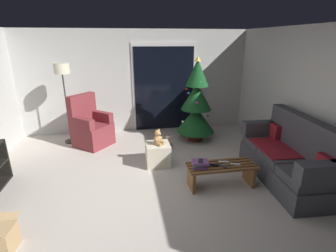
{
  "coord_description": "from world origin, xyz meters",
  "views": [
    {
      "loc": [
        -0.3,
        -3.33,
        2.26
      ],
      "look_at": [
        0.4,
        0.7,
        0.85
      ],
      "focal_mm": 26.93,
      "sensor_mm": 36.0,
      "label": 1
    }
  ],
  "objects_px": {
    "coffee_table": "(221,172)",
    "book_stack": "(200,164)",
    "remote_silver": "(235,164)",
    "armchair": "(91,128)",
    "christmas_tree": "(196,105)",
    "remote_graphite": "(222,166)",
    "floor_lamp": "(63,76)",
    "couch": "(289,158)",
    "ottoman": "(158,154)",
    "cell_phone": "(201,161)",
    "teddy_bear_cream_by_tree": "(168,142)",
    "remote_black": "(213,165)",
    "remote_white": "(224,162)",
    "teddy_bear_honey": "(158,138)"
  },
  "relations": [
    {
      "from": "remote_black",
      "to": "teddy_bear_cream_by_tree",
      "type": "distance_m",
      "value": 1.74
    },
    {
      "from": "armchair",
      "to": "teddy_bear_honey",
      "type": "height_order",
      "value": "armchair"
    },
    {
      "from": "remote_white",
      "to": "remote_graphite",
      "type": "bearing_deg",
      "value": -17.87
    },
    {
      "from": "remote_black",
      "to": "ottoman",
      "type": "distance_m",
      "value": 1.2
    },
    {
      "from": "couch",
      "to": "christmas_tree",
      "type": "relative_size",
      "value": 1.02
    },
    {
      "from": "remote_graphite",
      "to": "teddy_bear_cream_by_tree",
      "type": "relative_size",
      "value": 0.55
    },
    {
      "from": "couch",
      "to": "remote_graphite",
      "type": "xyz_separation_m",
      "value": [
        -1.18,
        -0.05,
        -0.01
      ]
    },
    {
      "from": "couch",
      "to": "cell_phone",
      "type": "distance_m",
      "value": 1.52
    },
    {
      "from": "coffee_table",
      "to": "book_stack",
      "type": "bearing_deg",
      "value": -177.98
    },
    {
      "from": "remote_graphite",
      "to": "floor_lamp",
      "type": "relative_size",
      "value": 0.09
    },
    {
      "from": "remote_black",
      "to": "remote_white",
      "type": "relative_size",
      "value": 1.0
    },
    {
      "from": "teddy_bear_cream_by_tree",
      "to": "christmas_tree",
      "type": "bearing_deg",
      "value": 25.44
    },
    {
      "from": "armchair",
      "to": "couch",
      "type": "bearing_deg",
      "value": -31.94
    },
    {
      "from": "couch",
      "to": "book_stack",
      "type": "distance_m",
      "value": 1.53
    },
    {
      "from": "armchair",
      "to": "teddy_bear_honey",
      "type": "relative_size",
      "value": 3.96
    },
    {
      "from": "remote_black",
      "to": "cell_phone",
      "type": "relative_size",
      "value": 1.08
    },
    {
      "from": "couch",
      "to": "floor_lamp",
      "type": "height_order",
      "value": "floor_lamp"
    },
    {
      "from": "couch",
      "to": "coffee_table",
      "type": "relative_size",
      "value": 1.8
    },
    {
      "from": "remote_black",
      "to": "remote_graphite",
      "type": "relative_size",
      "value": 1.0
    },
    {
      "from": "coffee_table",
      "to": "remote_black",
      "type": "xyz_separation_m",
      "value": [
        -0.14,
        -0.01,
        0.14
      ]
    },
    {
      "from": "coffee_table",
      "to": "cell_phone",
      "type": "distance_m",
      "value": 0.42
    },
    {
      "from": "christmas_tree",
      "to": "ottoman",
      "type": "bearing_deg",
      "value": -133.6
    },
    {
      "from": "couch",
      "to": "armchair",
      "type": "xyz_separation_m",
      "value": [
        -3.41,
        2.12,
        0.0
      ]
    },
    {
      "from": "remote_white",
      "to": "teddy_bear_cream_by_tree",
      "type": "distance_m",
      "value": 1.73
    },
    {
      "from": "coffee_table",
      "to": "cell_phone",
      "type": "relative_size",
      "value": 7.64
    },
    {
      "from": "cell_phone",
      "to": "ottoman",
      "type": "bearing_deg",
      "value": 141.37
    },
    {
      "from": "christmas_tree",
      "to": "cell_phone",
      "type": "bearing_deg",
      "value": -103.48
    },
    {
      "from": "remote_silver",
      "to": "coffee_table",
      "type": "bearing_deg",
      "value": 101.04
    },
    {
      "from": "book_stack",
      "to": "coffee_table",
      "type": "bearing_deg",
      "value": 2.02
    },
    {
      "from": "remote_white",
      "to": "cell_phone",
      "type": "bearing_deg",
      "value": -68.98
    },
    {
      "from": "remote_white",
      "to": "cell_phone",
      "type": "relative_size",
      "value": 1.08
    },
    {
      "from": "remote_white",
      "to": "teddy_bear_honey",
      "type": "distance_m",
      "value": 1.27
    },
    {
      "from": "remote_black",
      "to": "teddy_bear_honey",
      "type": "relative_size",
      "value": 0.55
    },
    {
      "from": "ottoman",
      "to": "floor_lamp",
      "type": "bearing_deg",
      "value": 141.55
    },
    {
      "from": "christmas_tree",
      "to": "teddy_bear_cream_by_tree",
      "type": "xyz_separation_m",
      "value": [
        -0.7,
        -0.33,
        -0.74
      ]
    },
    {
      "from": "remote_graphite",
      "to": "cell_phone",
      "type": "bearing_deg",
      "value": -49.95
    },
    {
      "from": "remote_black",
      "to": "remote_silver",
      "type": "xyz_separation_m",
      "value": [
        0.35,
        -0.04,
        0.0
      ]
    },
    {
      "from": "book_stack",
      "to": "christmas_tree",
      "type": "distance_m",
      "value": 2.1
    },
    {
      "from": "remote_silver",
      "to": "armchair",
      "type": "relative_size",
      "value": 0.14
    },
    {
      "from": "book_stack",
      "to": "cell_phone",
      "type": "bearing_deg",
      "value": 13.84
    },
    {
      "from": "remote_silver",
      "to": "teddy_bear_cream_by_tree",
      "type": "distance_m",
      "value": 1.89
    },
    {
      "from": "remote_graphite",
      "to": "floor_lamp",
      "type": "height_order",
      "value": "floor_lamp"
    },
    {
      "from": "remote_silver",
      "to": "remote_white",
      "type": "height_order",
      "value": "same"
    },
    {
      "from": "remote_silver",
      "to": "armchair",
      "type": "distance_m",
      "value": 3.26
    },
    {
      "from": "remote_graphite",
      "to": "christmas_tree",
      "type": "bearing_deg",
      "value": -134.49
    },
    {
      "from": "remote_black",
      "to": "floor_lamp",
      "type": "bearing_deg",
      "value": -100.66
    },
    {
      "from": "remote_black",
      "to": "armchair",
      "type": "relative_size",
      "value": 0.14
    },
    {
      "from": "couch",
      "to": "ottoman",
      "type": "height_order",
      "value": "couch"
    },
    {
      "from": "book_stack",
      "to": "christmas_tree",
      "type": "xyz_separation_m",
      "value": [
        0.49,
        2.0,
        0.43
      ]
    },
    {
      "from": "remote_silver",
      "to": "ottoman",
      "type": "bearing_deg",
      "value": 72.77
    }
  ]
}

